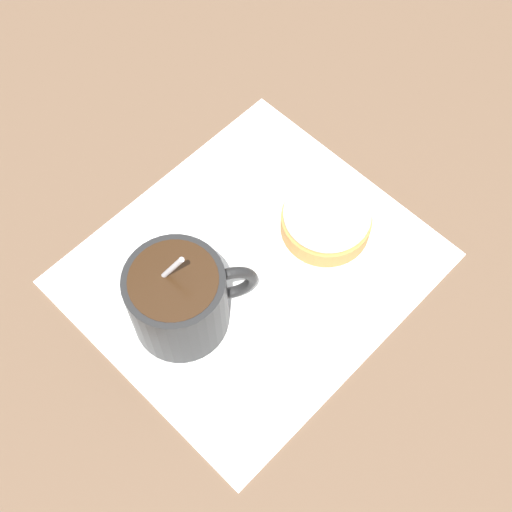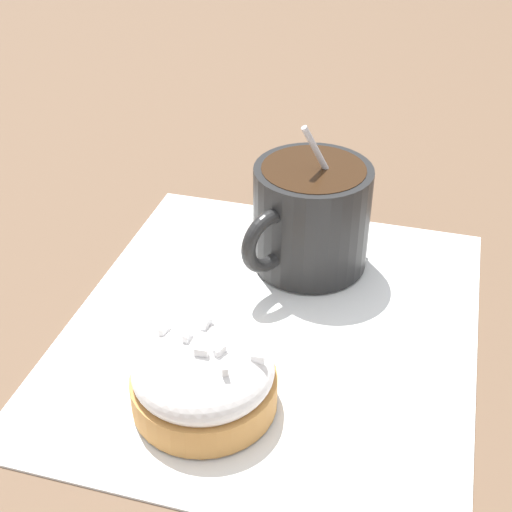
% 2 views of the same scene
% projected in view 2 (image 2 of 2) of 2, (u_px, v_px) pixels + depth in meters
% --- Properties ---
extents(ground_plane, '(3.00, 3.00, 0.00)m').
position_uv_depth(ground_plane, '(272.00, 328.00, 0.44)').
color(ground_plane, brown).
extents(paper_napkin, '(0.30, 0.27, 0.00)m').
position_uv_depth(paper_napkin, '(272.00, 326.00, 0.44)').
color(paper_napkin, white).
rests_on(paper_napkin, ground_plane).
extents(coffee_cup, '(0.10, 0.08, 0.10)m').
position_uv_depth(coffee_cup, '(316.00, 214.00, 0.47)').
color(coffee_cup, black).
rests_on(coffee_cup, paper_napkin).
extents(frosted_pastry, '(0.08, 0.08, 0.05)m').
position_uv_depth(frosted_pastry, '(204.00, 376.00, 0.37)').
color(frosted_pastry, '#C18442').
rests_on(frosted_pastry, paper_napkin).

